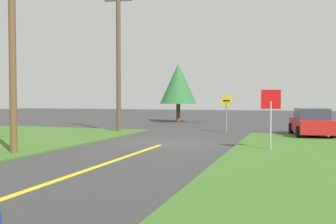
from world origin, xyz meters
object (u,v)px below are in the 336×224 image
object	(u,v)px
car_on_crossroad	(311,122)
utility_pole_near	(12,52)
pine_tree_center	(178,84)
utility_pole_mid	(118,59)
direction_sign	(226,108)
stop_sign	(271,108)

from	to	relation	value
car_on_crossroad	utility_pole_near	distance (m)	15.98
car_on_crossroad	pine_tree_center	size ratio (longest dim) A/B	0.82
utility_pole_near	pine_tree_center	xyz separation A→B (m)	(-0.18, 21.62, -0.22)
utility_pole_mid	pine_tree_center	bearing A→B (deg)	87.88
pine_tree_center	direction_sign	bearing A→B (deg)	-57.36
stop_sign	pine_tree_center	size ratio (longest dim) A/B	0.45
utility_pole_near	utility_pole_mid	distance (m)	10.05
utility_pole_mid	utility_pole_near	bearing A→B (deg)	-86.49
car_on_crossroad	pine_tree_center	bearing A→B (deg)	39.59
utility_pole_mid	direction_sign	distance (m)	7.66
utility_pole_near	direction_sign	size ratio (longest dim) A/B	2.98
direction_sign	stop_sign	bearing A→B (deg)	-68.18
utility_pole_near	pine_tree_center	bearing A→B (deg)	90.48
car_on_crossroad	pine_tree_center	distance (m)	15.67
pine_tree_center	utility_pole_near	bearing A→B (deg)	-89.52
utility_pole_near	stop_sign	bearing A→B (deg)	23.77
stop_sign	car_on_crossroad	xyz separation A→B (m)	(1.87, 7.05, -0.96)
stop_sign	utility_pole_near	bearing A→B (deg)	16.11
stop_sign	utility_pole_near	distance (m)	10.28
utility_pole_mid	direction_sign	world-z (taller)	utility_pole_mid
utility_pole_near	car_on_crossroad	bearing A→B (deg)	45.06
pine_tree_center	stop_sign	bearing A→B (deg)	-61.87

